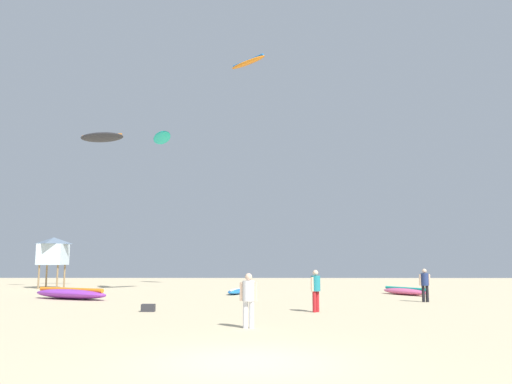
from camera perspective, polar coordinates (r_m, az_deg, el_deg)
name	(u,v)px	position (r m, az deg, el deg)	size (l,w,h in m)	color
ground_plane	(248,362)	(11.44, -0.86, -18.29)	(120.00, 120.00, 0.00)	beige
person_foreground	(249,296)	(16.85, -0.83, -11.45)	(0.57, 0.39, 1.74)	silver
person_midground	(316,287)	(22.40, 6.62, -10.45)	(0.44, 0.46, 1.77)	#B21E23
person_left	(425,283)	(29.29, 18.20, -9.51)	(0.58, 0.40, 1.75)	black
kite_grounded_near	(237,291)	(34.87, -2.16, -10.95)	(1.49, 3.25, 0.37)	blue
kite_grounded_mid	(405,291)	(35.42, 16.21, -10.51)	(2.82, 4.18, 0.50)	#E5598C
kite_grounded_far	(70,294)	(31.85, -19.87, -10.56)	(5.48, 3.88, 0.70)	purple
lifeguard_tower	(53,251)	(45.66, -21.56, -6.06)	(2.30, 2.30, 4.15)	#8C704C
cooler_box	(148,308)	(23.00, -11.86, -12.45)	(0.56, 0.36, 0.32)	#2D2D33
kite_aloft_1	(162,138)	(39.39, -10.40, 5.92)	(2.53, 3.86, 0.75)	#19B29E
kite_aloft_4	(248,62)	(46.32, -0.90, 14.17)	(3.71, 3.72, 0.81)	orange
kite_aloft_5	(102,137)	(46.40, -16.72, 5.84)	(4.12, 1.87, 0.94)	#2D2D33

